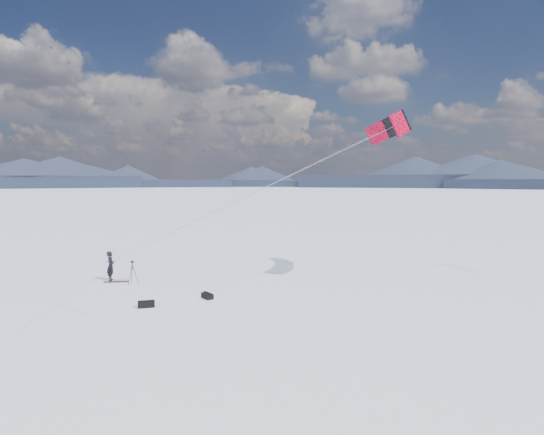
% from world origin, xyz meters
% --- Properties ---
extents(ground, '(1800.00, 1800.00, 0.00)m').
position_xyz_m(ground, '(0.00, 0.00, 0.00)').
color(ground, white).
extents(horizon_hills, '(704.00, 705.94, 10.23)m').
position_xyz_m(horizon_hills, '(-0.00, 0.00, 4.48)').
color(horizon_hills, '#1A1F33').
rests_on(horizon_hills, ground).
extents(snow_tracks, '(13.93, 9.84, 0.01)m').
position_xyz_m(snow_tracks, '(-1.98, 0.09, 0.00)').
color(snow_tracks, silver).
rests_on(snow_tracks, ground).
extents(snowkiter, '(0.61, 0.74, 1.75)m').
position_xyz_m(snowkiter, '(-2.82, 2.45, 0.00)').
color(snowkiter, black).
rests_on(snowkiter, ground).
extents(snowboard, '(1.42, 0.73, 0.04)m').
position_xyz_m(snowboard, '(-2.30, 2.13, 0.02)').
color(snowboard, maroon).
rests_on(snowboard, ground).
extents(tripod, '(0.60, 0.61, 1.35)m').
position_xyz_m(tripod, '(-1.09, 1.81, 0.87)').
color(tripod, black).
rests_on(tripod, ground).
extents(gear_bag_a, '(0.85, 0.67, 0.34)m').
position_xyz_m(gear_bag_a, '(1.82, -2.37, 0.15)').
color(gear_bag_a, black).
rests_on(gear_bag_a, ground).
extents(gear_bag_b, '(0.76, 0.75, 0.33)m').
position_xyz_m(gear_bag_b, '(4.12, -0.33, 0.14)').
color(gear_bag_b, black).
rests_on(gear_bag_b, ground).
extents(power_kite, '(17.47, 6.13, 8.76)m').
position_xyz_m(power_kite, '(13.33, 5.69, 9.01)').
color(power_kite, '#B30523').
rests_on(power_kite, ground).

